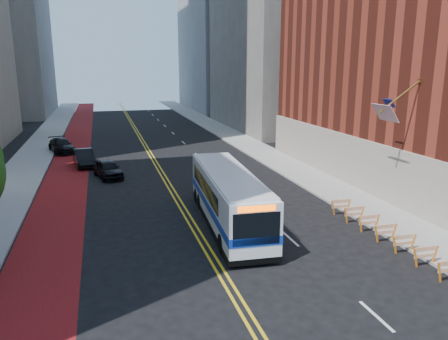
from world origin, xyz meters
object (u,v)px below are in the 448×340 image
Objects in this scene: car_b at (84,158)px; car_a at (108,169)px; car_c at (61,146)px; transit_bus at (228,197)px.

car_a is at bearing -76.69° from car_b.
car_b is 8.05m from car_c.
car_c is (-11.41, 26.45, -0.97)m from transit_bus.
car_a is 5.59m from car_b.
car_a is (-6.76, 13.63, -0.97)m from transit_bus.
transit_bus is 2.34× the size of car_c.
transit_bus is at bearing -82.50° from car_c.
transit_bus is 2.76× the size of car_a.
transit_bus is 28.82m from car_c.
transit_bus is 2.54× the size of car_b.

